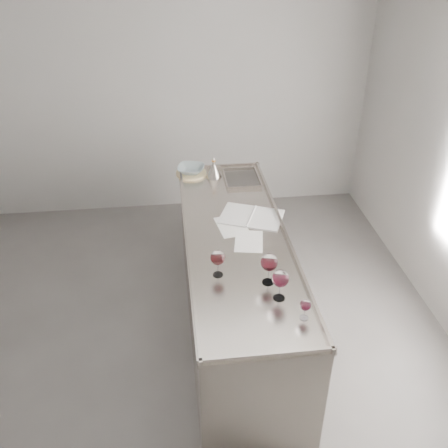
{
  "coord_description": "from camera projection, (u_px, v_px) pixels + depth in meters",
  "views": [
    {
      "loc": [
        0.04,
        -2.75,
        2.99
      ],
      "look_at": [
        0.41,
        0.36,
        1.02
      ],
      "focal_mm": 40.0,
      "sensor_mm": 36.0,
      "label": 1
    }
  ],
  "objects": [
    {
      "name": "trivet",
      "position": [
        191.0,
        173.0,
        4.58
      ],
      "size": [
        0.35,
        0.35,
        0.02
      ],
      "primitive_type": "cylinder",
      "rotation": [
        0.0,
        0.0,
        0.3
      ],
      "color": "#D4C089",
      "rests_on": "counter"
    },
    {
      "name": "loose_paper_under",
      "position": [
        249.0,
        241.0,
        3.65
      ],
      "size": [
        0.25,
        0.32,
        0.0
      ],
      "primitive_type": "cube",
      "rotation": [
        0.0,
        0.0,
        -0.19
      ],
      "color": "silver",
      "rests_on": "counter"
    },
    {
      "name": "counter",
      "position": [
        236.0,
        286.0,
        3.96
      ],
      "size": [
        0.77,
        2.42,
        0.97
      ],
      "color": "#9E958E",
      "rests_on": "ground"
    },
    {
      "name": "wine_glass_left",
      "position": [
        218.0,
        258.0,
        3.25
      ],
      "size": [
        0.1,
        0.1,
        0.19
      ],
      "rotation": [
        0.0,
        0.0,
        -0.41
      ],
      "color": "white",
      "rests_on": "counter"
    },
    {
      "name": "loose_paper_top",
      "position": [
        232.0,
        226.0,
        3.83
      ],
      "size": [
        0.26,
        0.34,
        0.0
      ],
      "primitive_type": "cube",
      "rotation": [
        0.0,
        0.0,
        0.16
      ],
      "color": "silver",
      "rests_on": "counter"
    },
    {
      "name": "wine_funnel",
      "position": [
        214.0,
        171.0,
        4.51
      ],
      "size": [
        0.14,
        0.14,
        0.21
      ],
      "rotation": [
        0.0,
        0.0,
        0.21
      ],
      "color": "gray",
      "rests_on": "counter"
    },
    {
      "name": "room_shell",
      "position": [
        166.0,
        208.0,
        3.16
      ],
      "size": [
        4.54,
        5.04,
        2.84
      ],
      "color": "#4E4B49",
      "rests_on": "ground"
    },
    {
      "name": "wine_glass_right",
      "position": [
        280.0,
        279.0,
        3.04
      ],
      "size": [
        0.11,
        0.11,
        0.21
      ],
      "rotation": [
        0.0,
        0.0,
        0.18
      ],
      "color": "white",
      "rests_on": "counter"
    },
    {
      "name": "notebook",
      "position": [
        251.0,
        217.0,
        3.94
      ],
      "size": [
        0.57,
        0.49,
        0.02
      ],
      "rotation": [
        0.0,
        0.0,
        -0.39
      ],
      "color": "silver",
      "rests_on": "counter"
    },
    {
      "name": "ceramic_bowl",
      "position": [
        191.0,
        169.0,
        4.56
      ],
      "size": [
        0.29,
        0.29,
        0.06
      ],
      "primitive_type": "imported",
      "rotation": [
        0.0,
        0.0,
        -0.24
      ],
      "color": "gray",
      "rests_on": "trivet"
    },
    {
      "name": "wine_glass_small",
      "position": [
        305.0,
        306.0,
        2.92
      ],
      "size": [
        0.07,
        0.07,
        0.14
      ],
      "rotation": [
        0.0,
        0.0,
        0.13
      ],
      "color": "white",
      "rests_on": "counter"
    },
    {
      "name": "wine_glass_middle",
      "position": [
        269.0,
        263.0,
        3.17
      ],
      "size": [
        0.11,
        0.11,
        0.22
      ],
      "rotation": [
        0.0,
        0.0,
        -0.25
      ],
      "color": "white",
      "rests_on": "counter"
    }
  ]
}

